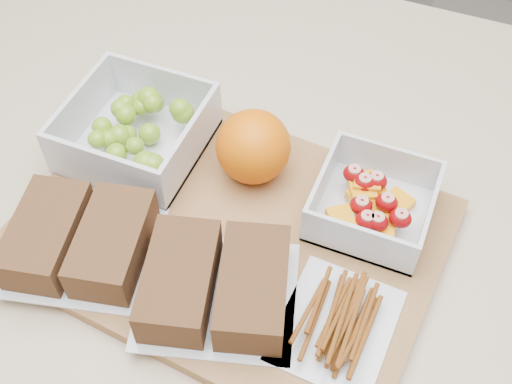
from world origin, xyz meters
TOP-DOWN VIEW (x-y plane):
  - counter at (0.00, 0.00)m, footprint 1.20×0.90m
  - cutting_board at (-0.01, -0.03)m, footprint 0.45×0.34m
  - grape_container at (-0.15, 0.04)m, footprint 0.14×0.14m
  - fruit_container at (0.12, 0.04)m, footprint 0.12×0.12m
  - orange at (-0.02, 0.05)m, footprint 0.08×0.08m
  - sandwich_bag_left at (-0.13, -0.11)m, footprint 0.17×0.16m
  - sandwich_bag_center at (0.01, -0.10)m, footprint 0.18×0.17m
  - pretzel_bag at (0.13, -0.09)m, footprint 0.11×0.13m

SIDE VIEW (x-z plane):
  - counter at x=0.00m, z-range 0.00..0.90m
  - cutting_board at x=-0.01m, z-range 0.90..0.92m
  - pretzel_bag at x=0.13m, z-range 0.92..0.94m
  - fruit_container at x=0.12m, z-range 0.91..0.96m
  - sandwich_bag_left at x=-0.13m, z-range 0.92..0.96m
  - sandwich_bag_center at x=0.01m, z-range 0.92..0.96m
  - grape_container at x=-0.15m, z-range 0.91..0.97m
  - orange at x=-0.02m, z-range 0.92..1.00m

